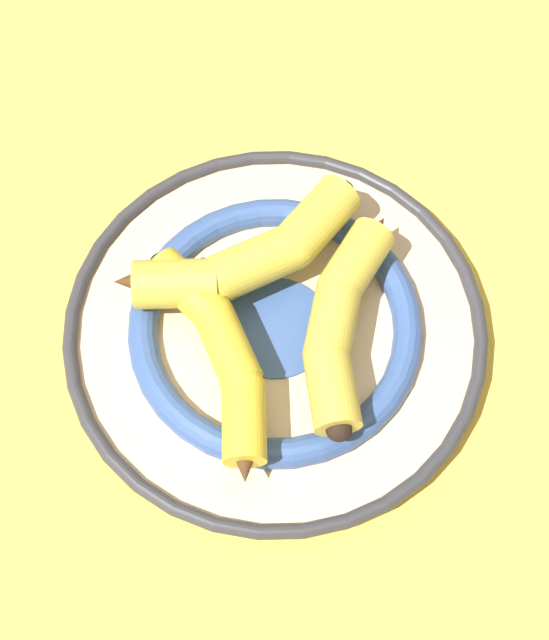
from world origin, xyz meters
TOP-DOWN VIEW (x-y plane):
  - ground_plane at (0.00, 0.00)m, footprint 2.80×2.80m
  - decorative_bowl at (-0.00, -0.01)m, footprint 0.34×0.34m
  - banana_a at (-0.05, 0.02)m, footprint 0.17×0.13m
  - banana_b at (0.04, 0.03)m, footprint 0.15×0.17m
  - banana_c at (0.01, -0.06)m, footprint 0.19×0.06m

SIDE VIEW (x-z plane):
  - ground_plane at x=0.00m, z-range 0.00..0.00m
  - decorative_bowl at x=0.00m, z-range 0.00..0.03m
  - banana_a at x=-0.05m, z-range 0.03..0.06m
  - banana_c at x=0.01m, z-range 0.03..0.07m
  - banana_b at x=0.04m, z-range 0.03..0.07m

